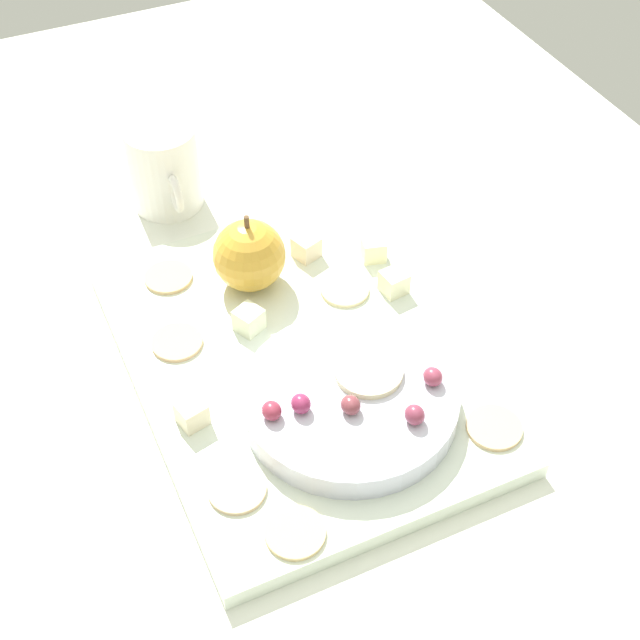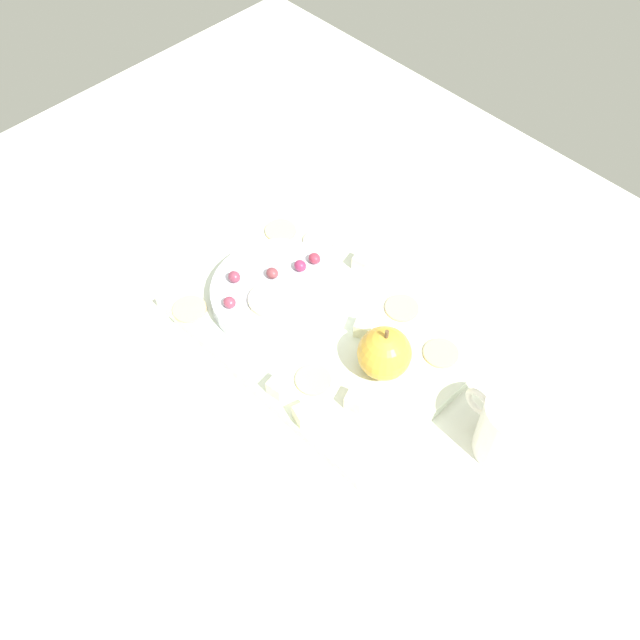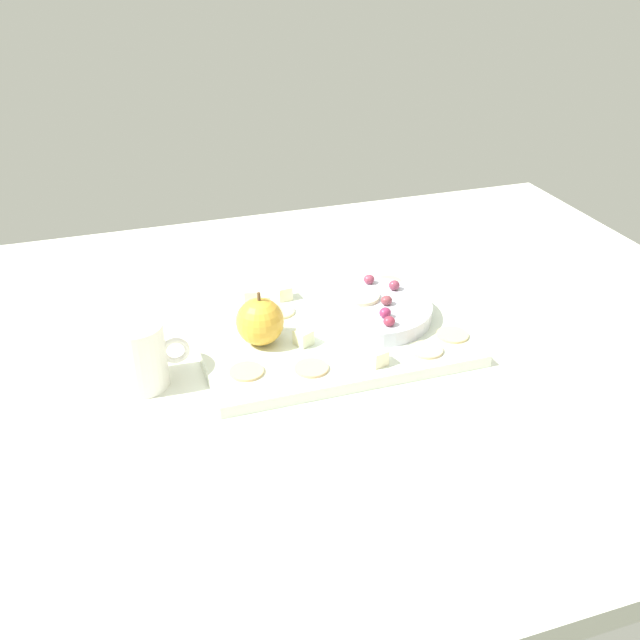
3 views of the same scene
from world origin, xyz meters
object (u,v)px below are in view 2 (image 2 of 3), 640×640
Objects in this scene: cheese_cube_1 at (362,262)px; grape_4 at (234,277)px; cracker_0 at (441,353)px; platter at (323,328)px; cracker_2 at (402,308)px; serving_dish at (277,293)px; cheese_cube_4 at (278,387)px; cheese_cube_0 at (304,415)px; cracker_1 at (313,380)px; cup at (509,429)px; cracker_4 at (281,231)px; grape_1 at (314,258)px; cracker_3 at (319,241)px; grape_3 at (300,266)px; cracker_5 at (190,309)px; apple_whole at (384,354)px; grape_2 at (230,302)px; cheese_cube_2 at (356,400)px; cheese_cube_3 at (364,327)px; apple_slice_0 at (270,300)px.

grape_4 is at bearing -120.21° from cheese_cube_1.
platter is at bearing -152.16° from cracker_0.
serving_dish is at bearing -140.63° from cracker_2.
cheese_cube_4 is at bearing -72.30° from platter.
cracker_1 is (-3.32, 4.78, -0.94)cm from cheese_cube_0.
cheese_cube_4 is 0.21× the size of cup.
serving_dish is 3.91× the size of cracker_4.
serving_dish is at bearing -172.56° from cup.
grape_1 is (-16.44, 17.80, 2.00)cm from cheese_cube_0.
cracker_3 is at bearing 174.05° from cracker_0.
grape_4 is at bearing -121.81° from grape_3.
cheese_cube_4 is at bearing -0.59° from cracker_5.
grape_4 is at bearing -167.72° from apple_whole.
cracker_3 and cracker_5 have the same top height.
platter is at bearing -37.11° from grape_1.
cracker_2 is (9.24, -1.64, -0.94)cm from cheese_cube_1.
serving_dish reaches higher than cheese_cube_0.
apple_whole reaches higher than grape_2.
cheese_cube_4 reaches higher than platter.
cracker_1 is 15.73cm from grape_2.
apple_whole is 8.91cm from cracker_0.
platter is at bearing 153.00° from cheese_cube_2.
cracker_4 is at bearing 146.22° from cracker_1.
apple_whole reaches higher than cheese_cube_0.
grape_4 is at bearing -156.57° from cheese_cube_3.
grape_4 is at bearing 161.11° from cheese_cube_0.
cracker_1 is at bearing 66.25° from cheese_cube_4.
grape_4 is at bearing 73.54° from cracker_5.
cheese_cube_0 is 0.48× the size of cracker_0.
cheese_cube_1 is 1.00× the size of cheese_cube_3.
cheese_cube_2 is 17.00cm from cracker_2.
cracker_0 is at bearing 24.41° from grape_4.
cracker_3 is at bearing 84.98° from grape_4.
cracker_5 is at bearing -168.53° from cracker_1.
cheese_cube_4 is 18.54cm from cracker_5.
apple_slice_0 is (-15.58, 8.48, 1.56)cm from cheese_cube_0.
grape_3 is at bearing 100.15° from apple_slice_0.
apple_slice_0 is at bearing -71.09° from cracker_3.
cracker_2 is 29.56cm from cracker_5.
cracker_5 is at bearing -154.93° from apple_whole.
platter is at bearing 37.94° from cracker_5.
grape_3 reaches higher than platter.
cheese_cube_2 is at bearing -13.52° from serving_dish.
cracker_0 is 35.07cm from cracker_5.
platter is at bearing -177.91° from apple_whole.
cheese_cube_2 is 18.98cm from cup.
cup is (41.12, 8.04, -0.26)cm from grape_4.
grape_3 is 36.21cm from cup.
grape_4 is at bearing -71.29° from cracker_4.
cheese_cube_4 is (-5.23, 0.44, 0.00)cm from cheese_cube_0.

